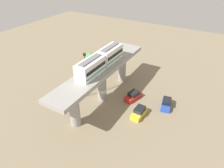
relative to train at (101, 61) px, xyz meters
name	(u,v)px	position (x,y,z in m)	size (l,w,h in m)	color
ground_plane	(102,99)	(0.00, 0.06, -9.26)	(120.00, 120.00, 0.00)	#84755B
viaduct	(102,76)	(0.00, 0.06, -3.44)	(5.20, 28.00, 7.72)	#999691
train	(101,61)	(0.00, 0.00, 0.00)	(2.64, 13.55, 3.24)	white
parked_car_blue	(166,104)	(12.90, 4.40, -8.51)	(2.58, 4.47, 1.76)	#284CB7
parked_car_red	(133,96)	(5.85, 3.45, -8.51)	(2.75, 4.51, 1.76)	red
parked_car_yellow	(139,112)	(9.18, -0.90, -8.51)	(1.99, 4.28, 1.76)	yellow
tree_near_viaduct	(90,57)	(-10.84, 11.20, -6.27)	(2.46, 2.46, 4.26)	brown
tree_mid_lot	(82,66)	(-9.76, 5.91, -6.47)	(2.41, 2.41, 4.02)	brown
signal_post	(86,74)	(-3.40, -0.73, -3.57)	(0.44, 0.28, 10.32)	#4C4C51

